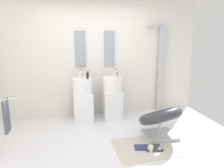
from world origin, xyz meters
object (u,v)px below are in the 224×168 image
object	(u,v)px
pedestal_sink_left	(83,99)
magazine_charcoal	(154,148)
pedestal_sink_right	(112,97)
coffee_mug	(151,148)
soap_bottle_grey	(88,75)
shower_column	(160,67)
soap_bottle_white	(80,73)
lounge_chair	(160,119)
soap_bottle_amber	(117,75)
soap_bottle_clear	(115,73)
soap_bottle_black	(87,76)
towel_rack	(4,117)
magazine_navy	(143,147)

from	to	relation	value
pedestal_sink_left	magazine_charcoal	xyz separation A→B (m)	(1.00, -1.47, -0.45)
pedestal_sink_right	magazine_charcoal	bearing A→B (deg)	-76.43
coffee_mug	soap_bottle_grey	distance (m)	1.94
shower_column	magazine_charcoal	bearing A→B (deg)	-116.87
pedestal_sink_left	soap_bottle_white	distance (m)	0.56
coffee_mug	lounge_chair	bearing A→B (deg)	50.98
soap_bottle_amber	soap_bottle_clear	bearing A→B (deg)	89.27
pedestal_sink_right	soap_bottle_black	bearing A→B (deg)	-173.46
shower_column	towel_rack	xyz separation A→B (m)	(-3.12, -1.42, -0.45)
pedestal_sink_left	towel_rack	distance (m)	1.71
shower_column	magazine_navy	world-z (taller)	shower_column
pedestal_sink_left	shower_column	size ratio (longest dim) A/B	0.51
pedestal_sink_left	pedestal_sink_right	distance (m)	0.64
magazine_charcoal	soap_bottle_black	bearing A→B (deg)	131.75
magazine_charcoal	soap_bottle_amber	xyz separation A→B (m)	(-0.26, 1.41, 0.96)
magazine_navy	pedestal_sink_right	bearing A→B (deg)	112.07
shower_column	towel_rack	size ratio (longest dim) A/B	2.16
shower_column	soap_bottle_grey	xyz separation A→B (m)	(-1.76, -0.29, -0.07)
soap_bottle_clear	soap_bottle_white	world-z (taller)	soap_bottle_white
soap_bottle_clear	magazine_navy	bearing A→B (deg)	-86.10
pedestal_sink_left	soap_bottle_black	xyz separation A→B (m)	(0.10, -0.06, 0.52)
pedestal_sink_right	soap_bottle_clear	world-z (taller)	soap_bottle_clear
soap_bottle_black	magazine_charcoal	bearing A→B (deg)	-57.52
pedestal_sink_right	coffee_mug	world-z (taller)	pedestal_sink_right
coffee_mug	pedestal_sink_left	bearing A→B (deg)	121.21
pedestal_sink_left	coffee_mug	xyz separation A→B (m)	(0.92, -1.52, -0.42)
pedestal_sink_left	shower_column	xyz separation A→B (m)	(1.87, 0.25, 0.60)
pedestal_sink_right	soap_bottle_black	xyz separation A→B (m)	(-0.54, -0.06, 0.52)
pedestal_sink_left	pedestal_sink_right	size ratio (longest dim) A/B	1.00
lounge_chair	coffee_mug	distance (m)	0.64
towel_rack	soap_bottle_grey	bearing A→B (deg)	39.56
magazine_navy	soap_bottle_black	distance (m)	1.83
pedestal_sink_left	soap_bottle_grey	xyz separation A→B (m)	(0.12, -0.04, 0.53)
pedestal_sink_right	magazine_navy	distance (m)	1.50
towel_rack	soap_bottle_white	world-z (taller)	soap_bottle_white
shower_column	coffee_mug	bearing A→B (deg)	-118.20
pedestal_sink_left	coffee_mug	bearing A→B (deg)	-58.79
shower_column	magazine_navy	size ratio (longest dim) A/B	7.30
shower_column	towel_rack	distance (m)	3.45
soap_bottle_grey	soap_bottle_clear	bearing A→B (deg)	13.66
shower_column	soap_bottle_black	bearing A→B (deg)	-170.04
magazine_charcoal	magazine_navy	xyz separation A→B (m)	(-0.16, 0.06, -0.00)
magazine_navy	soap_bottle_amber	bearing A→B (deg)	108.64
magazine_charcoal	magazine_navy	bearing A→B (deg)	169.82
lounge_chair	towel_rack	xyz separation A→B (m)	(-2.53, -0.09, 0.28)
pedestal_sink_right	lounge_chair	xyz separation A→B (m)	(0.64, -1.08, -0.13)
soap_bottle_black	lounge_chair	bearing A→B (deg)	-40.82
lounge_chair	soap_bottle_grey	xyz separation A→B (m)	(-1.16, 1.04, 0.66)
towel_rack	soap_bottle_white	bearing A→B (deg)	46.89
towel_rack	coffee_mug	size ratio (longest dim) A/B	10.41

